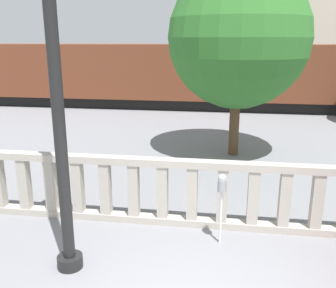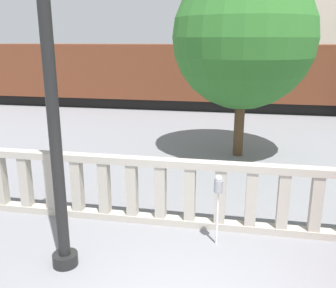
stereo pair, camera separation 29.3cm
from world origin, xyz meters
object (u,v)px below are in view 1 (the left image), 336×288
(tree_left, at_px, (238,38))
(parking_meter, at_px, (222,189))
(lamppost, at_px, (54,55))
(train_near, at_px, (201,75))

(tree_left, bearing_deg, parking_meter, -93.34)
(lamppost, bearing_deg, tree_left, 67.87)
(lamppost, relative_size, parking_meter, 5.28)
(lamppost, bearing_deg, train_near, 85.94)
(train_near, relative_size, tree_left, 4.20)
(train_near, bearing_deg, tree_left, -79.07)
(lamppost, distance_m, train_near, 15.06)
(parking_meter, height_order, train_near, train_near)
(lamppost, height_order, train_near, lamppost)
(train_near, bearing_deg, parking_meter, -84.65)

